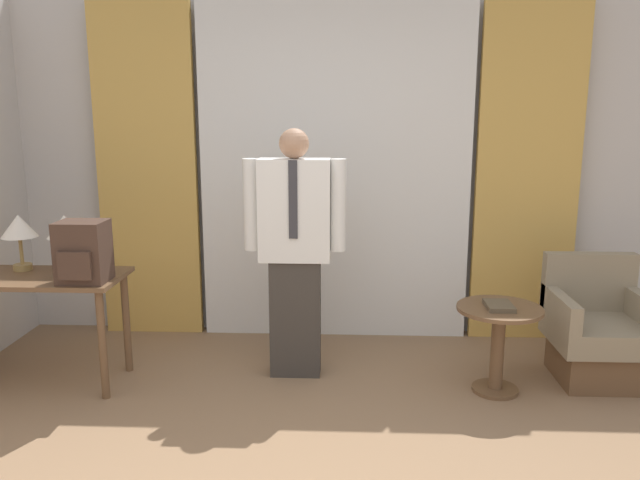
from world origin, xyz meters
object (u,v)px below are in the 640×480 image
(desk, at_px, (37,293))
(table_lamp_right, at_px, (65,229))
(backpack, at_px, (83,252))
(side_table, at_px, (498,335))
(armchair, at_px, (597,335))
(table_lamp_left, at_px, (19,229))
(person, at_px, (295,246))
(book, at_px, (499,306))

(desk, height_order, table_lamp_right, table_lamp_right)
(backpack, bearing_deg, side_table, 2.68)
(armchair, bearing_deg, table_lamp_right, -178.54)
(table_lamp_left, distance_m, side_table, 3.19)
(person, height_order, book, person)
(desk, xyz_separation_m, table_lamp_left, (-0.15, 0.14, 0.40))
(person, relative_size, armchair, 2.04)
(desk, relative_size, table_lamp_right, 2.96)
(side_table, bearing_deg, person, 170.10)
(side_table, relative_size, book, 2.56)
(table_lamp_left, bearing_deg, book, -3.03)
(table_lamp_left, xyz_separation_m, table_lamp_right, (0.31, 0.00, 0.00))
(desk, xyz_separation_m, side_table, (2.97, -0.01, -0.23))
(desk, bearing_deg, armchair, 3.53)
(table_lamp_right, relative_size, armchair, 0.46)
(desk, bearing_deg, book, -0.53)
(table_lamp_right, distance_m, person, 1.51)
(person, bearing_deg, armchair, 0.15)
(backpack, relative_size, person, 0.23)
(armchair, xyz_separation_m, side_table, (-0.72, -0.23, 0.07))
(table_lamp_left, distance_m, backpack, 0.60)
(table_lamp_left, bearing_deg, armchair, 1.34)
(table_lamp_left, relative_size, book, 1.69)
(book, bearing_deg, person, 169.13)
(side_table, bearing_deg, table_lamp_right, 177.07)
(person, bearing_deg, table_lamp_left, -177.33)
(table_lamp_left, relative_size, table_lamp_right, 1.00)
(side_table, bearing_deg, backpack, -177.32)
(desk, bearing_deg, backpack, -18.63)
(side_table, bearing_deg, table_lamp_left, 177.36)
(armchair, height_order, side_table, armchair)
(desk, xyz_separation_m, backpack, (0.38, -0.13, 0.31))
(armchair, bearing_deg, table_lamp_left, -178.66)
(person, relative_size, book, 7.53)
(backpack, distance_m, armchair, 3.38)
(backpack, height_order, book, backpack)
(table_lamp_left, distance_m, armchair, 3.91)
(side_table, bearing_deg, armchair, 18.12)
(desk, distance_m, book, 2.96)
(table_lamp_right, xyz_separation_m, side_table, (2.82, -0.14, -0.63))
(desk, distance_m, backpack, 0.50)
(person, bearing_deg, table_lamp_right, -176.79)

